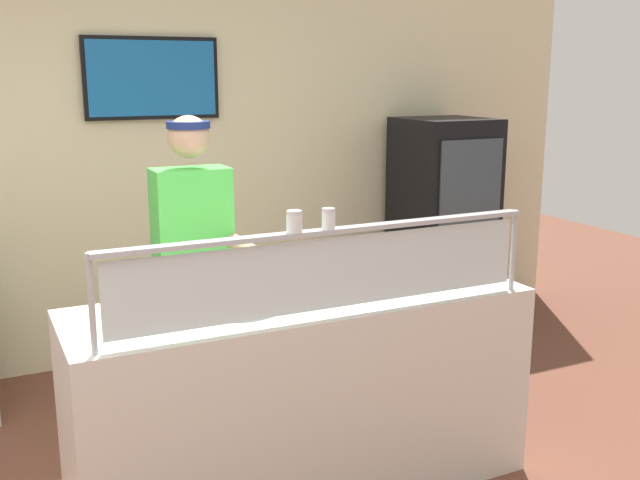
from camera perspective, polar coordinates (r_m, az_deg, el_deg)
ground_plane at (r=4.32m, az=-5.03°, el=-14.31°), size 12.00×12.00×0.00m
shop_rear_unit at (r=5.23m, az=-10.95°, el=5.94°), size 6.54×0.13×2.70m
serving_counter at (r=3.56m, az=-1.30°, el=-11.90°), size 2.14×0.68×0.95m
sneeze_guard at (r=3.08m, az=0.82°, el=-1.56°), size 1.96×0.06×0.38m
pizza_tray at (r=3.28m, az=-6.41°, el=-4.96°), size 0.41×0.41×0.04m
pizza_server at (r=3.26m, az=-6.00°, el=-4.64°), size 0.15×0.29×0.01m
parmesan_shaker at (r=2.97m, az=-1.99°, el=1.33°), size 0.07×0.07×0.09m
pepper_flake_shaker at (r=3.03m, az=0.66°, el=1.56°), size 0.06×0.06×0.09m
worker_figure at (r=3.82m, az=-9.64°, el=-1.89°), size 0.41×0.50×1.76m
drink_fridge at (r=5.74m, az=9.43°, el=1.10°), size 0.63×0.66×1.63m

